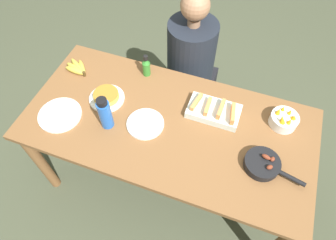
# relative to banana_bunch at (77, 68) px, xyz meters

# --- Properties ---
(ground_plane) EXTENTS (14.00, 14.00, 0.00)m
(ground_plane) POSITION_rel_banana_bunch_xyz_m (0.74, -0.20, -0.78)
(ground_plane) COLOR #474C38
(dining_table) EXTENTS (1.76, 0.85, 0.77)m
(dining_table) POSITION_rel_banana_bunch_xyz_m (0.74, -0.20, -0.12)
(dining_table) COLOR brown
(dining_table) RESTS_ON ground_plane
(banana_bunch) EXTENTS (0.18, 0.14, 0.04)m
(banana_bunch) POSITION_rel_banana_bunch_xyz_m (0.00, 0.00, 0.00)
(banana_bunch) COLOR gold
(banana_bunch) RESTS_ON dining_table
(melon_tray) EXTENTS (0.32, 0.18, 0.10)m
(melon_tray) POSITION_rel_banana_bunch_xyz_m (0.98, -0.04, 0.01)
(melon_tray) COLOR silver
(melon_tray) RESTS_ON dining_table
(skillet) EXTENTS (0.33, 0.20, 0.08)m
(skillet) POSITION_rel_banana_bunch_xyz_m (1.32, -0.30, 0.01)
(skillet) COLOR black
(skillet) RESTS_ON dining_table
(frittata_plate_center) EXTENTS (0.23, 0.23, 0.06)m
(frittata_plate_center) POSITION_rel_banana_bunch_xyz_m (0.31, -0.16, 0.01)
(frittata_plate_center) COLOR white
(frittata_plate_center) RESTS_ON dining_table
(empty_plate_near_front) EXTENTS (0.23, 0.23, 0.02)m
(empty_plate_near_front) POSITION_rel_banana_bunch_xyz_m (0.61, -0.26, -0.01)
(empty_plate_near_front) COLOR white
(empty_plate_near_front) RESTS_ON dining_table
(empty_plate_far_left) EXTENTS (0.26, 0.26, 0.02)m
(empty_plate_far_left) POSITION_rel_banana_bunch_xyz_m (0.09, -0.38, -0.01)
(empty_plate_far_left) COLOR white
(empty_plate_far_left) RESTS_ON dining_table
(fruit_bowl_mango) EXTENTS (0.17, 0.17, 0.13)m
(fruit_bowl_mango) POSITION_rel_banana_bunch_xyz_m (1.39, 0.03, 0.02)
(fruit_bowl_mango) COLOR white
(fruit_bowl_mango) RESTS_ON dining_table
(water_bottle) EXTENTS (0.08, 0.08, 0.23)m
(water_bottle) POSITION_rel_banana_bunch_xyz_m (0.40, -0.33, 0.09)
(water_bottle) COLOR blue
(water_bottle) RESTS_ON dining_table
(hot_sauce_bottle) EXTENTS (0.05, 0.05, 0.16)m
(hot_sauce_bottle) POSITION_rel_banana_bunch_xyz_m (0.46, 0.13, 0.05)
(hot_sauce_bottle) COLOR #337F2D
(hot_sauce_bottle) RESTS_ON dining_table
(person_figure) EXTENTS (0.39, 0.39, 1.23)m
(person_figure) POSITION_rel_banana_bunch_xyz_m (0.68, 0.46, -0.28)
(person_figure) COLOR black
(person_figure) RESTS_ON ground_plane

